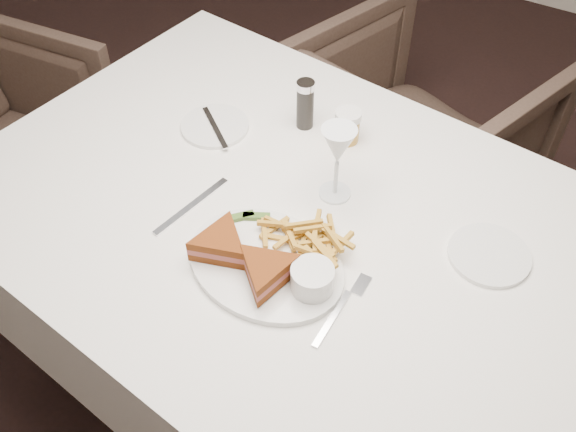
% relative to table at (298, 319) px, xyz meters
% --- Properties ---
extents(ground, '(5.00, 5.00, 0.00)m').
position_rel_table_xyz_m(ground, '(-0.32, 0.07, -0.38)').
color(ground, black).
rests_on(ground, ground).
extents(table, '(1.55, 1.13, 0.75)m').
position_rel_table_xyz_m(table, '(0.00, 0.00, 0.00)').
color(table, white).
rests_on(table, ground).
extents(chair_far, '(0.88, 0.85, 0.73)m').
position_rel_table_xyz_m(chair_far, '(-0.06, 0.83, -0.01)').
color(chair_far, '#433229').
rests_on(chair_far, ground).
extents(table_setting, '(0.84, 0.64, 0.18)m').
position_rel_table_xyz_m(table_setting, '(0.01, -0.05, 0.41)').
color(table_setting, white).
rests_on(table_setting, table).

